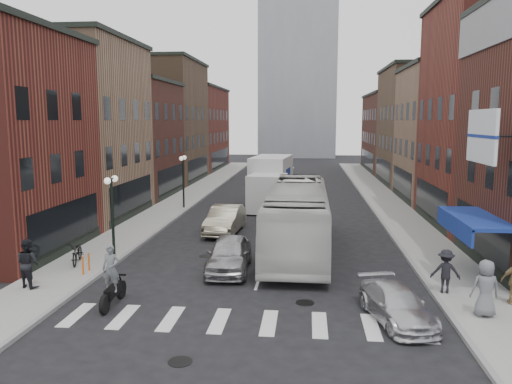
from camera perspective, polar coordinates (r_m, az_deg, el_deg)
ground at (r=20.30m, az=-0.14°, el=-11.35°), size 160.00×160.00×0.00m
sidewalk_left at (r=42.87m, az=-8.37°, el=-0.90°), size 3.00×74.00×0.15m
sidewalk_right at (r=42.07m, az=14.70°, el=-1.26°), size 3.00×74.00×0.15m
curb_left at (r=42.54m, az=-6.41°, el=-1.03°), size 0.20×74.00×0.16m
curb_right at (r=41.87m, az=12.67°, el=-1.33°), size 0.20×74.00×0.16m
crosswalk_stripes at (r=17.52m, az=-1.20°, el=-14.62°), size 12.00×2.20×0.01m
bldg_left_mid_a at (r=37.15m, az=-21.50°, el=6.65°), size 10.30×10.20×12.30m
bldg_left_mid_b at (r=46.29m, az=-15.74°, el=5.87°), size 10.30×10.20×10.30m
bldg_left_far_a at (r=56.63m, az=-11.68°, el=7.89°), size 10.30×12.20×13.30m
bldg_left_far_b at (r=70.12m, az=-8.20°, el=7.19°), size 10.30×16.20×11.30m
bldg_right_mid_b at (r=44.95m, az=22.83°, el=6.11°), size 10.30×10.20×11.30m
bldg_right_far_a at (r=55.56m, az=19.57°, el=7.08°), size 10.30×12.20×12.30m
bldg_right_far_b at (r=69.26m, az=16.82°, el=6.50°), size 10.30×16.20×10.30m
awning_blue at (r=22.98m, az=23.33°, el=-2.92°), size 1.80×5.00×0.78m
billboard_sign at (r=20.61m, az=24.63°, el=5.63°), size 1.52×3.00×3.70m
distant_tower at (r=98.73m, az=4.90°, el=18.80°), size 14.00×14.00×50.00m
streetlamp_near at (r=25.17m, az=-16.14°, el=-0.99°), size 0.32×1.22×4.11m
streetlamp_far at (r=38.39m, az=-8.33°, el=2.32°), size 0.32×1.22×4.11m
bike_rack at (r=23.33m, az=-18.86°, el=-7.77°), size 0.08×0.68×0.80m
box_truck at (r=39.46m, az=1.64°, el=1.11°), size 3.32×9.17×3.89m
motorcycle_rider at (r=19.22m, az=-16.16°, el=-9.41°), size 0.66×2.28×2.32m
transit_bus at (r=26.05m, az=4.77°, el=-2.92°), size 3.08×12.82×3.56m
sedan_left_near at (r=22.81m, az=-3.09°, el=-7.08°), size 2.03×4.67×1.57m
sedan_left_far at (r=30.33m, az=-3.55°, el=-3.18°), size 1.99×5.04×1.63m
curb_car at (r=18.01m, az=15.77°, el=-12.28°), size 2.57×4.29×1.16m
parked_bicycle at (r=24.92m, az=-19.73°, el=-6.52°), size 1.17×2.07×1.03m
ped_left_solo at (r=22.07m, az=-24.62°, el=-7.41°), size 1.09×0.85×1.98m
ped_right_a at (r=20.86m, az=20.85°, el=-8.45°), size 1.18×0.70×1.71m
ped_right_c at (r=18.96m, az=24.74°, el=-9.95°), size 1.02×0.72×1.97m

